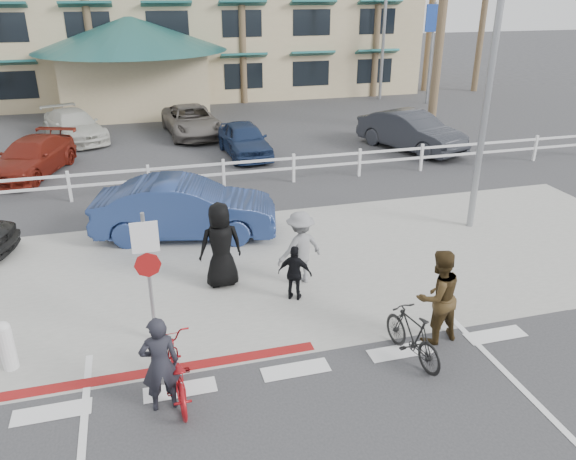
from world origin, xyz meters
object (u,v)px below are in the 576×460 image
object	(u,v)px
bike_red	(176,371)
bike_black	(413,336)
car_white_sedan	(185,208)
sign_post	(149,272)

from	to	relation	value
bike_red	bike_black	size ratio (longest dim) A/B	1.13
bike_black	car_white_sedan	xyz separation A→B (m)	(-3.30, 6.54, 0.31)
bike_red	car_white_sedan	xyz separation A→B (m)	(0.84, 6.42, 0.31)
car_white_sedan	bike_black	bearing A→B (deg)	-140.40
bike_black	sign_post	bearing A→B (deg)	-31.78
sign_post	bike_red	distance (m)	1.96
sign_post	bike_black	xyz separation A→B (m)	(4.40, -1.80, -0.97)
sign_post	bike_black	distance (m)	4.86
sign_post	car_white_sedan	world-z (taller)	sign_post
bike_red	car_white_sedan	world-z (taller)	car_white_sedan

